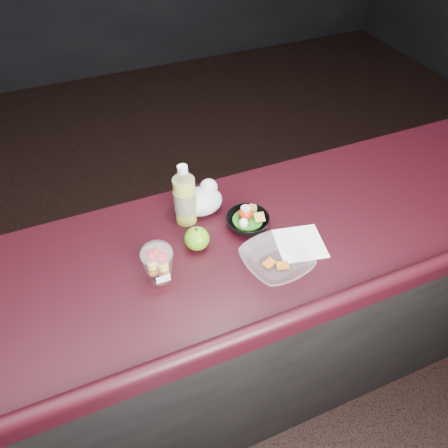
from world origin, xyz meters
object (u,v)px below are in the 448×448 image
Objects in this scene: fruit_cup at (158,263)px; takeout_bowl at (276,261)px; lemonade_bottle at (185,199)px; green_apple at (197,239)px; snack_bowl at (247,221)px.

takeout_bowl is (0.36, -0.10, -0.05)m from fruit_cup.
lemonade_bottle reaches higher than fruit_cup.
takeout_bowl is at bearing -41.21° from green_apple.
fruit_cup is at bearing 164.53° from takeout_bowl.
fruit_cup is 0.58× the size of takeout_bowl.
fruit_cup is (-0.17, -0.22, -0.03)m from lemonade_bottle.
snack_bowl is at bearing -32.50° from lemonade_bottle.
green_apple is at bearing 138.79° from takeout_bowl.
takeout_bowl is at bearing -87.25° from snack_bowl.
lemonade_bottle is 1.67× the size of fruit_cup.
fruit_cup is at bearing -126.93° from lemonade_bottle.
lemonade_bottle is 0.23m from snack_bowl.
takeout_bowl is (0.21, -0.18, -0.01)m from green_apple.
snack_bowl is (0.19, -0.12, -0.07)m from lemonade_bottle.
fruit_cup reaches higher than snack_bowl.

